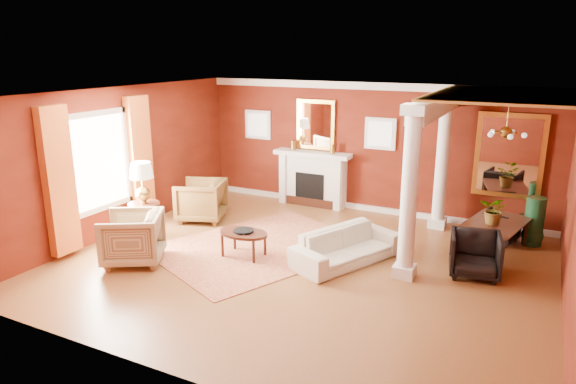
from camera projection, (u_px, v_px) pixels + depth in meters
The scene contains 27 objects.
ground at pixel (302, 264), 8.87m from camera, with size 8.00×8.00×0.00m, color brown.
room_shell at pixel (303, 149), 8.33m from camera, with size 8.04×7.04×2.92m.
fireplace at pixel (312, 178), 12.11m from camera, with size 1.85×0.42×1.29m.
overmantel_mirror at pixel (316, 125), 11.90m from camera, with size 0.95×0.07×1.15m.
flank_window_left at pixel (258, 125), 12.60m from camera, with size 0.70×0.07×0.70m.
flank_window_right at pixel (380, 134), 11.26m from camera, with size 0.70×0.07×0.70m.
left_window at pixel (102, 168), 9.66m from camera, with size 0.21×2.55×2.60m.
column_front at pixel (409, 193), 8.01m from camera, with size 0.36×0.36×2.80m.
column_back at pixel (442, 160), 10.33m from camera, with size 0.36×0.36×2.80m.
header_beam at pixel (436, 106), 9.06m from camera, with size 0.30×3.20×0.32m, color white.
amber_ceiling at pixel (507, 95), 8.37m from camera, with size 2.30×3.40×0.04m, color gold.
dining_mirror at pixel (509, 156), 10.17m from camera, with size 1.30×0.07×1.70m.
chandelier at pixel (506, 133), 8.56m from camera, with size 0.60×0.62×0.75m.
crown_trim at pixel (371, 86), 11.09m from camera, with size 8.00×0.08×0.16m, color white.
base_trim at pixel (366, 208), 11.83m from camera, with size 8.00×0.08×0.12m, color white.
rug at pixel (260, 247), 9.63m from camera, with size 2.74×3.65×0.01m, color maroon.
sofa at pixel (347, 241), 8.86m from camera, with size 2.01×0.59×0.79m, color beige.
armchair_leopard at pixel (201, 198), 11.05m from camera, with size 0.95×0.89×0.98m, color black.
armchair_stripe at pixel (132, 235), 8.83m from camera, with size 0.96×0.90×0.99m, color tan.
coffee_table at pixel (244, 234), 9.10m from camera, with size 0.92×0.92×0.47m.
coffee_book at pixel (242, 227), 9.05m from camera, with size 0.15×0.02×0.20m, color black.
side_table at pixel (142, 188), 9.86m from camera, with size 0.61×0.61×1.52m.
dining_table at pixel (496, 230), 9.23m from camera, with size 1.63×0.57×0.91m, color black.
dining_chair_near at pixel (475, 253), 8.34m from camera, with size 0.77×0.72×0.80m, color black.
dining_chair_far at pixel (499, 225), 9.86m from camera, with size 0.63×0.59×0.65m, color black.
green_urn at pixel (533, 226), 9.67m from camera, with size 0.39×0.39×0.94m.
potted_plant at pixel (497, 195), 9.02m from camera, with size 0.48×0.53×0.41m, color #26591E.
Camera 1 is at (3.48, -7.44, 3.59)m, focal length 32.00 mm.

